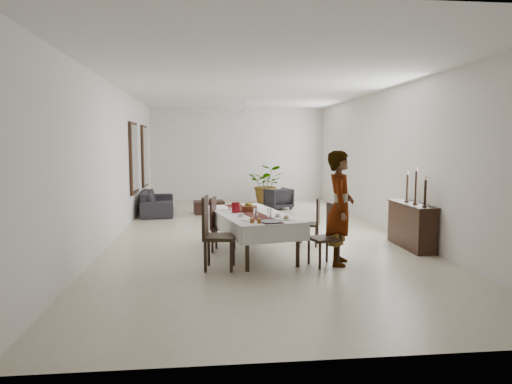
% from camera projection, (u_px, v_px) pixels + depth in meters
% --- Properties ---
extents(floor, '(6.00, 12.00, 0.00)m').
position_uv_depth(floor, '(256.00, 233.00, 10.10)').
color(floor, beige).
rests_on(floor, ground).
extents(ceiling, '(6.00, 12.00, 0.02)m').
position_uv_depth(ceiling, '(256.00, 86.00, 9.77)').
color(ceiling, white).
rests_on(ceiling, wall_back).
extents(wall_back, '(6.00, 0.02, 3.20)m').
position_uv_depth(wall_back, '(238.00, 155.00, 15.87)').
color(wall_back, silver).
rests_on(wall_back, floor).
extents(wall_front, '(6.00, 0.02, 3.20)m').
position_uv_depth(wall_front, '(330.00, 186.00, 4.00)').
color(wall_front, silver).
rests_on(wall_front, floor).
extents(wall_left, '(0.02, 12.00, 3.20)m').
position_uv_depth(wall_left, '(115.00, 161.00, 9.62)').
color(wall_left, silver).
rests_on(wall_left, floor).
extents(wall_right, '(0.02, 12.00, 3.20)m').
position_uv_depth(wall_right, '(389.00, 160.00, 10.25)').
color(wall_right, silver).
rests_on(wall_right, floor).
extents(dining_table_top, '(1.46, 2.48, 0.05)m').
position_uv_depth(dining_table_top, '(251.00, 215.00, 8.16)').
color(dining_table_top, black).
rests_on(dining_table_top, table_leg_fl).
extents(table_leg_fl, '(0.08, 0.08, 0.68)m').
position_uv_depth(table_leg_fl, '(247.00, 250.00, 7.03)').
color(table_leg_fl, black).
rests_on(table_leg_fl, floor).
extents(table_leg_fr, '(0.08, 0.08, 0.68)m').
position_uv_depth(table_leg_fr, '(298.00, 246.00, 7.30)').
color(table_leg_fr, black).
rests_on(table_leg_fr, floor).
extents(table_leg_bl, '(0.08, 0.08, 0.68)m').
position_uv_depth(table_leg_bl, '(213.00, 226.00, 9.10)').
color(table_leg_bl, black).
rests_on(table_leg_bl, floor).
extents(table_leg_br, '(0.08, 0.08, 0.68)m').
position_uv_depth(table_leg_br, '(254.00, 224.00, 9.38)').
color(table_leg_br, black).
rests_on(table_leg_br, floor).
extents(tablecloth_top, '(1.67, 2.69, 0.01)m').
position_uv_depth(tablecloth_top, '(251.00, 213.00, 8.16)').
color(tablecloth_top, silver).
rests_on(tablecloth_top, dining_table_top).
extents(tablecloth_drape_left, '(0.57, 2.43, 0.29)m').
position_uv_depth(tablecloth_drape_left, '(220.00, 223.00, 7.99)').
color(tablecloth_drape_left, white).
rests_on(tablecloth_drape_left, dining_table_top).
extents(tablecloth_drape_right, '(0.57, 2.43, 0.29)m').
position_uv_depth(tablecloth_drape_right, '(280.00, 219.00, 8.36)').
color(tablecloth_drape_right, white).
rests_on(tablecloth_drape_right, dining_table_top).
extents(tablecloth_drape_near, '(1.11, 0.26, 0.29)m').
position_uv_depth(tablecloth_drape_near, '(276.00, 234.00, 7.01)').
color(tablecloth_drape_near, silver).
rests_on(tablecloth_drape_near, dining_table_top).
extents(tablecloth_drape_far, '(1.11, 0.26, 0.29)m').
position_uv_depth(tablecloth_drape_far, '(232.00, 211.00, 9.34)').
color(tablecloth_drape_far, white).
rests_on(tablecloth_drape_far, dining_table_top).
extents(table_runner, '(0.87, 2.43, 0.00)m').
position_uv_depth(table_runner, '(251.00, 213.00, 8.16)').
color(table_runner, '#561F18').
rests_on(table_runner, tablecloth_top).
extents(red_pitcher, '(0.17, 0.17, 0.19)m').
position_uv_depth(red_pitcher, '(236.00, 207.00, 8.21)').
color(red_pitcher, maroon).
rests_on(red_pitcher, tablecloth_top).
extents(pitcher_handle, '(0.12, 0.04, 0.12)m').
position_uv_depth(pitcher_handle, '(231.00, 207.00, 8.18)').
color(pitcher_handle, '#97150B').
rests_on(pitcher_handle, red_pitcher).
extents(wine_glass_near, '(0.07, 0.07, 0.16)m').
position_uv_depth(wine_glass_near, '(269.00, 213.00, 7.60)').
color(wine_glass_near, white).
rests_on(wine_glass_near, tablecloth_top).
extents(wine_glass_mid, '(0.07, 0.07, 0.16)m').
position_uv_depth(wine_glass_mid, '(255.00, 213.00, 7.62)').
color(wine_glass_mid, silver).
rests_on(wine_glass_mid, tablecloth_top).
extents(teacup_right, '(0.09, 0.09, 0.06)m').
position_uv_depth(teacup_right, '(278.00, 215.00, 7.71)').
color(teacup_right, silver).
rests_on(teacup_right, saucer_right).
extents(saucer_right, '(0.14, 0.14, 0.01)m').
position_uv_depth(saucer_right, '(278.00, 217.00, 7.71)').
color(saucer_right, silver).
rests_on(saucer_right, tablecloth_top).
extents(teacup_left, '(0.09, 0.09, 0.06)m').
position_uv_depth(teacup_left, '(241.00, 215.00, 7.75)').
color(teacup_left, silver).
rests_on(teacup_left, saucer_left).
extents(saucer_left, '(0.14, 0.14, 0.01)m').
position_uv_depth(saucer_left, '(241.00, 216.00, 7.75)').
color(saucer_left, silver).
rests_on(saucer_left, tablecloth_top).
extents(plate_near_right, '(0.23, 0.23, 0.01)m').
position_uv_depth(plate_near_right, '(286.00, 219.00, 7.45)').
color(plate_near_right, silver).
rests_on(plate_near_right, tablecloth_top).
extents(bread_near_right, '(0.09, 0.09, 0.09)m').
position_uv_depth(bread_near_right, '(286.00, 218.00, 7.44)').
color(bread_near_right, tan).
rests_on(bread_near_right, plate_near_right).
extents(plate_near_left, '(0.23, 0.23, 0.01)m').
position_uv_depth(plate_near_left, '(248.00, 220.00, 7.38)').
color(plate_near_left, white).
rests_on(plate_near_left, tablecloth_top).
extents(plate_far_left, '(0.23, 0.23, 0.01)m').
position_uv_depth(plate_far_left, '(226.00, 209.00, 8.56)').
color(plate_far_left, white).
rests_on(plate_far_left, tablecloth_top).
extents(serving_tray, '(0.35, 0.35, 0.02)m').
position_uv_depth(serving_tray, '(271.00, 222.00, 7.21)').
color(serving_tray, '#3C3C41').
rests_on(serving_tray, tablecloth_top).
extents(jam_jar_a, '(0.06, 0.06, 0.07)m').
position_uv_depth(jam_jar_a, '(259.00, 221.00, 7.11)').
color(jam_jar_a, '#925115').
rests_on(jam_jar_a, tablecloth_top).
extents(jam_jar_b, '(0.06, 0.06, 0.07)m').
position_uv_depth(jam_jar_b, '(252.00, 221.00, 7.13)').
color(jam_jar_b, '#8F4214').
rests_on(jam_jar_b, tablecloth_top).
extents(jam_jar_c, '(0.06, 0.06, 0.07)m').
position_uv_depth(jam_jar_c, '(253.00, 220.00, 7.24)').
color(jam_jar_c, brown).
rests_on(jam_jar_c, tablecloth_top).
extents(fruit_basket, '(0.29, 0.29, 0.10)m').
position_uv_depth(fruit_basket, '(249.00, 208.00, 8.40)').
color(fruit_basket, brown).
rests_on(fruit_basket, tablecloth_top).
extents(fruit_red, '(0.09, 0.09, 0.09)m').
position_uv_depth(fruit_red, '(250.00, 204.00, 8.42)').
color(fruit_red, maroon).
rests_on(fruit_red, fruit_basket).
extents(fruit_green, '(0.08, 0.08, 0.08)m').
position_uv_depth(fruit_green, '(247.00, 204.00, 8.41)').
color(fruit_green, olive).
rests_on(fruit_green, fruit_basket).
extents(fruit_yellow, '(0.08, 0.08, 0.08)m').
position_uv_depth(fruit_yellow, '(250.00, 205.00, 8.34)').
color(fruit_yellow, gold).
rests_on(fruit_yellow, fruit_basket).
extents(chair_right_near_seat, '(0.53, 0.53, 0.05)m').
position_uv_depth(chair_right_near_seat, '(324.00, 239.00, 7.35)').
color(chair_right_near_seat, black).
rests_on(chair_right_near_seat, chair_right_near_leg_fl).
extents(chair_right_near_leg_fl, '(0.05, 0.05, 0.42)m').
position_uv_depth(chair_right_near_leg_fl, '(339.00, 254.00, 7.29)').
color(chair_right_near_leg_fl, black).
rests_on(chair_right_near_leg_fl, floor).
extents(chair_right_near_leg_fr, '(0.05, 0.05, 0.42)m').
position_uv_depth(chair_right_near_leg_fr, '(327.00, 250.00, 7.61)').
color(chair_right_near_leg_fr, black).
rests_on(chair_right_near_leg_fr, floor).
extents(chair_right_near_leg_bl, '(0.05, 0.05, 0.42)m').
position_uv_depth(chair_right_near_leg_bl, '(320.00, 256.00, 7.15)').
color(chair_right_near_leg_bl, black).
rests_on(chair_right_near_leg_bl, floor).
extents(chair_right_near_leg_br, '(0.05, 0.05, 0.42)m').
position_uv_depth(chair_right_near_leg_br, '(309.00, 252.00, 7.47)').
color(chair_right_near_leg_br, black).
rests_on(chair_right_near_leg_br, floor).
extents(chair_right_near_back, '(0.16, 0.42, 0.54)m').
position_uv_depth(chair_right_near_back, '(334.00, 220.00, 7.40)').
color(chair_right_near_back, black).
rests_on(chair_right_near_back, chair_right_near_seat).
extents(chair_right_far_seat, '(0.50, 0.50, 0.05)m').
position_uv_depth(chair_right_far_seat, '(309.00, 224.00, 8.87)').
color(chair_right_far_seat, black).
rests_on(chair_right_far_seat, chair_right_far_leg_fl).
extents(chair_right_far_leg_fl, '(0.05, 0.05, 0.39)m').
position_uv_depth(chair_right_far_leg_fl, '(316.00, 237.00, 8.70)').
color(chair_right_far_leg_fl, black).
rests_on(chair_right_far_leg_fl, floor).
extents(chair_right_far_leg_fr, '(0.05, 0.05, 0.39)m').
position_uv_depth(chair_right_far_leg_fr, '(318.00, 234.00, 9.01)').
color(chair_right_far_leg_fr, black).
rests_on(chair_right_far_leg_fr, floor).
extents(chair_right_far_leg_bl, '(0.05, 0.05, 0.39)m').
position_uv_depth(chair_right_far_leg_bl, '(299.00, 236.00, 8.77)').
color(chair_right_far_leg_bl, black).
rests_on(chair_right_far_leg_bl, floor).
extents(chair_right_far_leg_br, '(0.05, 0.05, 0.39)m').
position_uv_depth(chair_right_far_leg_br, '(301.00, 233.00, 9.08)').
color(chair_right_far_leg_br, black).
rests_on(chair_right_far_leg_br, floor).
extents(chair_right_far_back, '(0.16, 0.39, 0.50)m').
position_uv_depth(chair_right_far_back, '(318.00, 211.00, 8.80)').
color(chair_right_far_back, black).
rests_on(chair_right_far_back, chair_right_far_seat).
extents(chair_left_near_seat, '(0.55, 0.55, 0.06)m').
position_uv_depth(chair_left_near_seat, '(219.00, 237.00, 7.16)').
color(chair_left_near_seat, black).
rests_on(chair_left_near_seat, chair_left_near_leg_fl).
extents(chair_left_near_leg_fl, '(0.05, 0.05, 0.48)m').
position_uv_depth(chair_left_near_leg_fl, '(209.00, 251.00, 7.39)').
color(chair_left_near_leg_fl, black).
rests_on(chair_left_near_leg_fl, floor).
extents(chair_left_near_leg_fr, '(0.05, 0.05, 0.48)m').
position_uv_depth(chair_left_near_leg_fr, '(205.00, 257.00, 6.99)').
color(chair_left_near_leg_fr, black).
rests_on(chair_left_near_leg_fr, floor).
extents(chair_left_near_leg_bl, '(0.05, 0.05, 0.48)m').
position_uv_depth(chair_left_near_leg_bl, '(233.00, 251.00, 7.38)').
color(chair_left_near_leg_bl, black).
rests_on(chair_left_near_leg_bl, floor).
extents(chair_left_near_leg_br, '(0.05, 0.05, 0.48)m').
position_uv_depth(chair_left_near_leg_br, '(231.00, 257.00, 6.98)').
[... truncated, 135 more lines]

